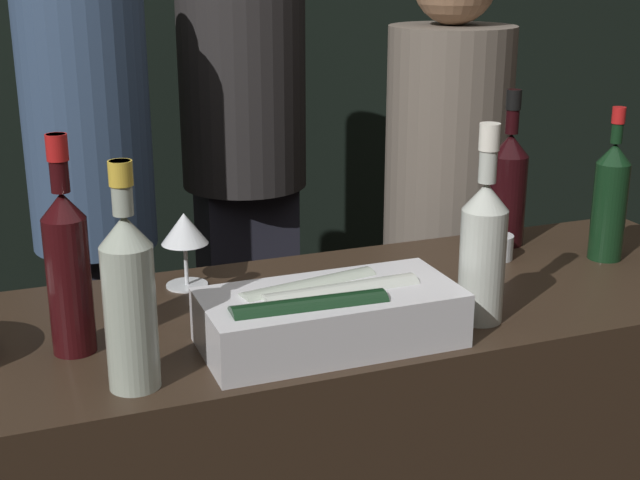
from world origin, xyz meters
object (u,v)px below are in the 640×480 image
red_wine_bottle_black_foil (508,184)px  person_blond_tee (92,189)px  candle_votive (496,247)px  white_wine_bottle (483,244)px  person_in_hoodie (244,137)px  ice_bin_with_bottles (327,314)px  person_grey_polo (444,222)px  red_wine_bottle_tall (68,264)px  rose_wine_bottle (129,296)px  red_wine_bottle_burgundy (610,198)px  wine_glass (184,231)px

red_wine_bottle_black_foil → person_blond_tee: 1.25m
candle_votive → white_wine_bottle: white_wine_bottle is taller
person_blond_tee → candle_votive: bearing=173.5°
person_in_hoodie → person_blond_tee: size_ratio=1.08×
ice_bin_with_bottles → person_grey_polo: (0.62, 0.73, -0.11)m
ice_bin_with_bottles → red_wine_bottle_tall: red_wine_bottle_tall is taller
person_in_hoodie → white_wine_bottle: bearing=134.1°
ice_bin_with_bottles → white_wine_bottle: (0.30, -0.00, 0.09)m
rose_wine_bottle → person_in_hoodie: bearing=68.0°
candle_votive → red_wine_bottle_burgundy: 0.26m
red_wine_bottle_tall → person_grey_polo: (1.03, 0.60, -0.21)m
ice_bin_with_bottles → red_wine_bottle_tall: bearing=162.7°
ice_bin_with_bottles → wine_glass: (-0.16, 0.36, 0.06)m
red_wine_bottle_burgundy → person_in_hoodie: (-0.42, 1.34, -0.09)m
wine_glass → rose_wine_bottle: 0.43m
red_wine_bottle_black_foil → red_wine_bottle_tall: 1.01m
red_wine_bottle_black_foil → person_blond_tee: (-0.81, 0.94, -0.17)m
red_wine_bottle_burgundy → red_wine_bottle_tall: red_wine_bottle_tall is taller
red_wine_bottle_burgundy → red_wine_bottle_tall: bearing=-176.3°
ice_bin_with_bottles → wine_glass: wine_glass is taller
person_grey_polo → red_wine_bottle_burgundy: bearing=39.7°
red_wine_bottle_black_foil → white_wine_bottle: size_ratio=0.98×
red_wine_bottle_burgundy → rose_wine_bottle: rose_wine_bottle is taller
ice_bin_with_bottles → red_wine_bottle_tall: size_ratio=1.18×
white_wine_bottle → red_wine_bottle_tall: size_ratio=0.98×
ice_bin_with_bottles → wine_glass: 0.40m
red_wine_bottle_black_foil → red_wine_bottle_burgundy: bearing=-48.5°
ice_bin_with_bottles → red_wine_bottle_black_foil: size_ratio=1.24×
ice_bin_with_bottles → person_in_hoodie: person_in_hoodie is taller
person_blond_tee → white_wine_bottle: bearing=159.7°
ice_bin_with_bottles → person_in_hoodie: (0.30, 1.54, -0.01)m
candle_votive → ice_bin_with_bottles: bearing=-150.8°
red_wine_bottle_burgundy → person_in_hoodie: size_ratio=0.18×
candle_votive → red_wine_bottle_tall: size_ratio=0.20×
red_wine_bottle_tall → rose_wine_bottle: red_wine_bottle_tall is taller
wine_glass → rose_wine_bottle: rose_wine_bottle is taller
rose_wine_bottle → person_grey_polo: bearing=38.7°
person_in_hoodie → red_wine_bottle_burgundy: bearing=151.9°
ice_bin_with_bottles → red_wine_bottle_black_foil: (0.58, 0.37, 0.09)m
wine_glass → ice_bin_with_bottles: bearing=-65.8°
rose_wine_bottle → person_grey_polo: (0.96, 0.77, -0.20)m
white_wine_bottle → rose_wine_bottle: white_wine_bottle is taller
white_wine_bottle → red_wine_bottle_tall: red_wine_bottle_tall is taller
ice_bin_with_bottles → rose_wine_bottle: rose_wine_bottle is taller
red_wine_bottle_burgundy → red_wine_bottle_tall: size_ratio=0.90×
person_blond_tee → red_wine_bottle_tall: bearing=129.5°
red_wine_bottle_black_foil → person_in_hoodie: person_in_hoodie is taller
red_wine_bottle_black_foil → rose_wine_bottle: bearing=-156.1°
wine_glass → red_wine_bottle_black_foil: size_ratio=0.43×
candle_votive → person_in_hoodie: bearing=99.1°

